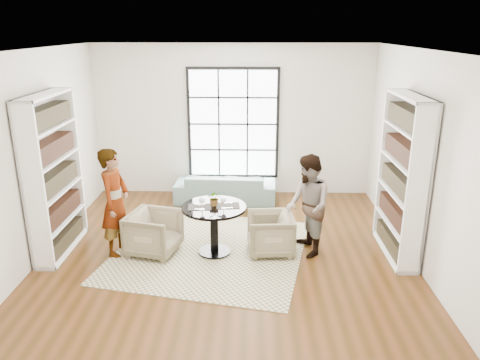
{
  "coord_description": "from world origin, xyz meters",
  "views": [
    {
      "loc": [
        0.35,
        -6.21,
        3.29
      ],
      "look_at": [
        0.2,
        0.4,
        1.12
      ],
      "focal_mm": 35.0,
      "sensor_mm": 36.0,
      "label": 1
    }
  ],
  "objects_px": {
    "wine_glass_left": "(202,201)",
    "armchair_right": "(270,234)",
    "person_right": "(308,206)",
    "pedestal_table": "(214,219)",
    "person_left": "(115,202)",
    "wine_glass_right": "(223,200)",
    "armchair_left": "(154,233)",
    "flower_centerpiece": "(215,198)",
    "sofa": "(226,188)"
  },
  "relations": [
    {
      "from": "person_right",
      "to": "pedestal_table",
      "type": "bearing_deg",
      "value": -100.47
    },
    {
      "from": "pedestal_table",
      "to": "wine_glass_right",
      "type": "bearing_deg",
      "value": -31.9
    },
    {
      "from": "sofa",
      "to": "person_left",
      "type": "height_order",
      "value": "person_left"
    },
    {
      "from": "pedestal_table",
      "to": "person_left",
      "type": "bearing_deg",
      "value": -179.38
    },
    {
      "from": "pedestal_table",
      "to": "flower_centerpiece",
      "type": "bearing_deg",
      "value": 74.34
    },
    {
      "from": "person_left",
      "to": "wine_glass_left",
      "type": "height_order",
      "value": "person_left"
    },
    {
      "from": "person_right",
      "to": "wine_glass_right",
      "type": "relative_size",
      "value": 8.37
    },
    {
      "from": "pedestal_table",
      "to": "flower_centerpiece",
      "type": "relative_size",
      "value": 4.12
    },
    {
      "from": "armchair_right",
      "to": "person_left",
      "type": "bearing_deg",
      "value": -92.51
    },
    {
      "from": "pedestal_table",
      "to": "armchair_right",
      "type": "bearing_deg",
      "value": 2.81
    },
    {
      "from": "armchair_right",
      "to": "sofa",
      "type": "bearing_deg",
      "value": -164.0
    },
    {
      "from": "armchair_right",
      "to": "person_left",
      "type": "xyz_separation_m",
      "value": [
        -2.31,
        -0.06,
        0.51
      ]
    },
    {
      "from": "pedestal_table",
      "to": "flower_centerpiece",
      "type": "distance_m",
      "value": 0.33
    },
    {
      "from": "armchair_right",
      "to": "wine_glass_left",
      "type": "bearing_deg",
      "value": -83.17
    },
    {
      "from": "sofa",
      "to": "person_right",
      "type": "distance_m",
      "value": 2.61
    },
    {
      "from": "person_right",
      "to": "wine_glass_left",
      "type": "relative_size",
      "value": 7.74
    },
    {
      "from": "sofa",
      "to": "wine_glass_left",
      "type": "xyz_separation_m",
      "value": [
        -0.21,
        -2.38,
        0.62
      ]
    },
    {
      "from": "person_right",
      "to": "armchair_right",
      "type": "bearing_deg",
      "value": -102.17
    },
    {
      "from": "person_right",
      "to": "wine_glass_right",
      "type": "bearing_deg",
      "value": -96.02
    },
    {
      "from": "sofa",
      "to": "armchair_right",
      "type": "height_order",
      "value": "armchair_right"
    },
    {
      "from": "person_right",
      "to": "wine_glass_left",
      "type": "xyz_separation_m",
      "value": [
        -1.55,
        -0.19,
        0.14
      ]
    },
    {
      "from": "sofa",
      "to": "wine_glass_left",
      "type": "bearing_deg",
      "value": 87.49
    },
    {
      "from": "person_left",
      "to": "flower_centerpiece",
      "type": "relative_size",
      "value": 7.04
    },
    {
      "from": "armchair_right",
      "to": "person_left",
      "type": "height_order",
      "value": "person_left"
    },
    {
      "from": "sofa",
      "to": "armchair_left",
      "type": "height_order",
      "value": "armchair_left"
    },
    {
      "from": "pedestal_table",
      "to": "person_right",
      "type": "xyz_separation_m",
      "value": [
        1.39,
        0.04,
        0.21
      ]
    },
    {
      "from": "person_right",
      "to": "wine_glass_left",
      "type": "distance_m",
      "value": 1.57
    },
    {
      "from": "armchair_left",
      "to": "person_right",
      "type": "bearing_deg",
      "value": -74.26
    },
    {
      "from": "pedestal_table",
      "to": "flower_centerpiece",
      "type": "height_order",
      "value": "flower_centerpiece"
    },
    {
      "from": "wine_glass_right",
      "to": "armchair_left",
      "type": "bearing_deg",
      "value": 175.84
    },
    {
      "from": "wine_glass_left",
      "to": "flower_centerpiece",
      "type": "distance_m",
      "value": 0.25
    },
    {
      "from": "wine_glass_left",
      "to": "flower_centerpiece",
      "type": "xyz_separation_m",
      "value": [
        0.17,
        0.18,
        -0.03
      ]
    },
    {
      "from": "armchair_right",
      "to": "flower_centerpiece",
      "type": "bearing_deg",
      "value": -93.51
    },
    {
      "from": "person_left",
      "to": "flower_centerpiece",
      "type": "distance_m",
      "value": 1.47
    },
    {
      "from": "person_right",
      "to": "wine_glass_left",
      "type": "height_order",
      "value": "person_right"
    },
    {
      "from": "sofa",
      "to": "wine_glass_left",
      "type": "distance_m",
      "value": 2.47
    },
    {
      "from": "pedestal_table",
      "to": "armchair_left",
      "type": "height_order",
      "value": "pedestal_table"
    },
    {
      "from": "armchair_left",
      "to": "wine_glass_right",
      "type": "height_order",
      "value": "wine_glass_right"
    },
    {
      "from": "wine_glass_left",
      "to": "pedestal_table",
      "type": "bearing_deg",
      "value": 43.26
    },
    {
      "from": "wine_glass_right",
      "to": "wine_glass_left",
      "type": "bearing_deg",
      "value": -169.66
    },
    {
      "from": "sofa",
      "to": "flower_centerpiece",
      "type": "xyz_separation_m",
      "value": [
        -0.04,
        -2.2,
        0.6
      ]
    },
    {
      "from": "sofa",
      "to": "flower_centerpiece",
      "type": "height_order",
      "value": "flower_centerpiece"
    },
    {
      "from": "person_left",
      "to": "wine_glass_right",
      "type": "distance_m",
      "value": 1.62
    },
    {
      "from": "wine_glass_left",
      "to": "armchair_right",
      "type": "bearing_deg",
      "value": 10.75
    },
    {
      "from": "wine_glass_right",
      "to": "armchair_right",
      "type": "bearing_deg",
      "value": 10.94
    },
    {
      "from": "pedestal_table",
      "to": "sofa",
      "type": "xyz_separation_m",
      "value": [
        0.05,
        2.23,
        -0.27
      ]
    },
    {
      "from": "pedestal_table",
      "to": "armchair_right",
      "type": "height_order",
      "value": "pedestal_table"
    },
    {
      "from": "pedestal_table",
      "to": "person_right",
      "type": "height_order",
      "value": "person_right"
    },
    {
      "from": "armchair_right",
      "to": "pedestal_table",
      "type": "bearing_deg",
      "value": -91.12
    },
    {
      "from": "person_left",
      "to": "armchair_right",
      "type": "bearing_deg",
      "value": -79.4
    }
  ]
}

